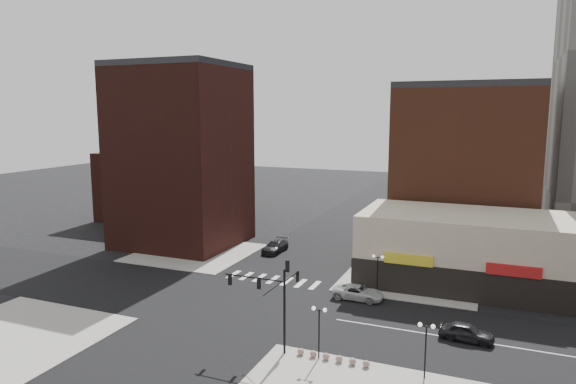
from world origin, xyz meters
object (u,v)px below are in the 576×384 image
(traffic_signal, at_px, (275,291))
(street_lamp_se_a, at_px, (319,319))
(dark_sedan_north, at_px, (275,246))
(white_suv, at_px, (358,292))
(street_lamp_se_b, at_px, (426,337))
(street_lamp_ne, at_px, (378,264))
(dark_sedan_east, at_px, (467,332))

(traffic_signal, relative_size, street_lamp_se_a, 1.87)
(traffic_signal, height_order, dark_sedan_north, traffic_signal)
(traffic_signal, xyz_separation_m, street_lamp_se_a, (3.76, -0.17, -1.67))
(dark_sedan_north, bearing_deg, traffic_signal, -65.33)
(white_suv, bearing_deg, street_lamp_se_a, -177.46)
(traffic_signal, distance_m, street_lamp_se_b, 11.88)
(street_lamp_se_a, distance_m, dark_sedan_north, 31.34)
(street_lamp_se_a, distance_m, white_suv, 14.12)
(dark_sedan_north, bearing_deg, street_lamp_se_a, -59.12)
(street_lamp_se_b, distance_m, street_lamp_ne, 17.46)
(street_lamp_se_a, xyz_separation_m, dark_sedan_east, (10.39, 7.92, -2.53))
(traffic_signal, relative_size, white_suv, 1.50)
(white_suv, bearing_deg, dark_sedan_east, -118.22)
(dark_sedan_east, bearing_deg, street_lamp_se_a, 131.61)
(traffic_signal, relative_size, street_lamp_se_b, 1.87)
(street_lamp_se_b, xyz_separation_m, street_lamp_ne, (-7.00, 16.00, 0.00))
(street_lamp_se_b, bearing_deg, dark_sedan_north, 131.06)
(traffic_signal, distance_m, dark_sedan_north, 29.68)
(street_lamp_se_a, xyz_separation_m, white_suv, (-0.51, 13.87, -2.57))
(traffic_signal, height_order, white_suv, traffic_signal)
(street_lamp_se_a, bearing_deg, dark_sedan_north, 119.92)
(street_lamp_se_b, distance_m, dark_sedan_north, 35.99)
(street_lamp_se_a, xyz_separation_m, dark_sedan_north, (-15.58, 27.07, -2.50))
(street_lamp_se_a, bearing_deg, street_lamp_se_b, 0.00)
(white_suv, bearing_deg, street_lamp_ne, -35.00)
(street_lamp_ne, bearing_deg, dark_sedan_north, 146.27)
(street_lamp_se_a, distance_m, street_lamp_ne, 16.03)
(traffic_signal, relative_size, dark_sedan_north, 1.43)
(street_lamp_se_a, relative_size, white_suv, 0.80)
(street_lamp_se_a, height_order, street_lamp_ne, same)
(white_suv, xyz_separation_m, dark_sedan_east, (10.91, -5.96, 0.04))
(traffic_signal, distance_m, street_lamp_ne, 16.62)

